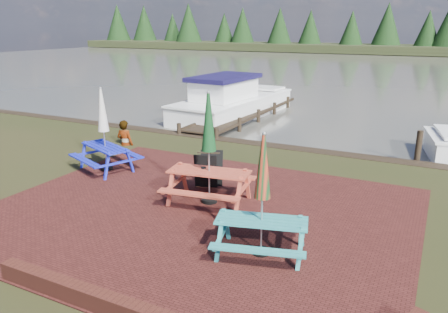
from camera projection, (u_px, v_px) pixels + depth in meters
ground at (173, 231)px, 8.71m from camera, size 120.00×120.00×0.00m
paving at (198, 212)px, 9.56m from camera, size 9.00×7.50×0.02m
water at (393, 70)px, 40.35m from camera, size 120.00×60.00×0.02m
far_treeline at (419, 30)px, 64.20m from camera, size 120.00×10.00×8.10m
picnic_table_teal at (262, 214)px, 7.61m from camera, size 1.92×1.79×2.23m
picnic_table_red at (209, 166)px, 9.85m from camera, size 2.08×1.91×2.56m
picnic_table_blue at (105, 142)px, 12.15m from camera, size 2.11×2.00×2.32m
chalkboard at (209, 169)px, 10.96m from camera, size 0.61×0.72×0.91m
jetty at (245, 113)px, 19.83m from camera, size 1.76×9.08×1.00m
boat_jetty at (232, 103)px, 20.41m from camera, size 3.18×7.73×2.19m
person at (124, 121)px, 14.76m from camera, size 0.64×0.43×1.70m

